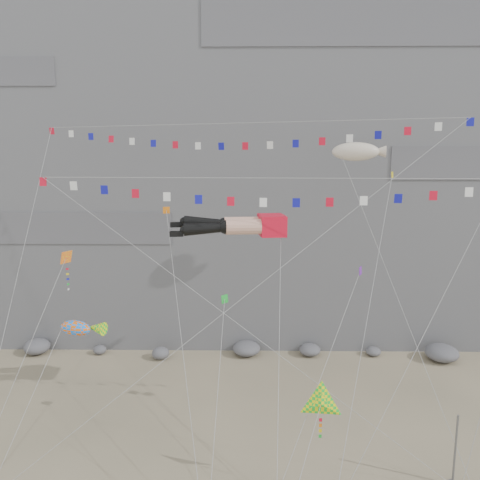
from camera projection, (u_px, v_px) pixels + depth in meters
The scene contains 16 objects.
ground at pixel (246, 473), 27.63m from camera, with size 120.00×120.00×0.00m, color #9B8A6B.
cliff at pixel (247, 102), 54.98m from camera, with size 80.00×28.00×50.00m, color slate.
talus_boulders at pixel (247, 349), 44.29m from camera, with size 60.00×3.00×1.20m, color slate, non-canonical shape.
anchor_pole_right at pixel (455, 450), 26.29m from camera, with size 0.12×0.12×4.27m, color slate.
legs_kite at pixel (240, 226), 30.78m from camera, with size 7.71×16.18×20.39m.
flag_banner_upper at pixel (233, 124), 34.71m from camera, with size 30.92×19.45×28.99m.
flag_banner_lower at pixel (280, 178), 28.01m from camera, with size 29.75×6.18×20.39m.
harlequin_kite at pixel (66, 258), 29.01m from camera, with size 4.82×7.23×14.32m.
fish_windsock at pixel (75, 328), 28.50m from camera, with size 5.03×7.54×10.84m.
delta_kite at pixel (321, 404), 24.78m from camera, with size 4.60×6.93×9.09m.
blimp_windsock at pixel (356, 152), 36.47m from camera, with size 6.47×15.44×24.00m.
small_kite_a at pixel (167, 216), 32.38m from camera, with size 4.23×13.40×19.89m.
small_kite_b at pixel (359, 274), 29.17m from camera, with size 6.93×8.95×15.42m.
small_kite_c at pixel (224, 302), 28.62m from camera, with size 1.17×11.05×14.26m.
small_kite_d at pixel (391, 182), 33.60m from camera, with size 7.59×16.42×24.36m.
small_kite_e at pixel (480, 223), 26.45m from camera, with size 10.46×7.29×19.06m.
Camera 1 is at (-0.03, -24.94, 18.22)m, focal length 35.00 mm.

